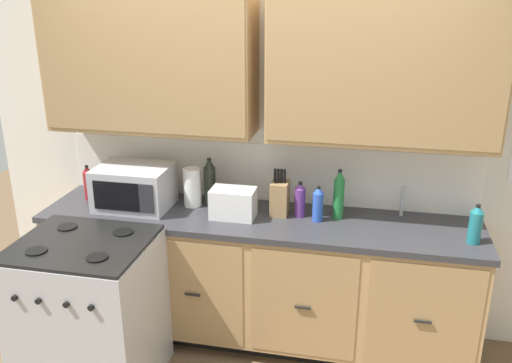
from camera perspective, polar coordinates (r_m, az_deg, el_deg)
The scene contains 15 objects.
ground_plane at distance 3.73m, azimuth -0.88°, elevation -18.46°, with size 8.00×8.00×0.00m, color brown.
wall_unit at distance 3.47m, azimuth 0.87°, elevation 8.66°, with size 3.99×0.40×2.40m.
counter_run at distance 3.70m, azimuth 0.17°, elevation -9.97°, with size 2.82×0.64×0.91m.
stove_range at distance 3.48m, azimuth -16.95°, elevation -13.03°, with size 0.76×0.68×0.95m.
microwave at distance 3.70m, azimuth -12.63°, elevation -0.57°, with size 0.48×0.37×0.28m.
toaster at distance 3.47m, azimuth -2.39°, elevation -2.26°, with size 0.28×0.18×0.19m.
knife_block at distance 3.50m, azimuth 2.49°, elevation -1.68°, with size 0.11×0.14×0.31m.
sink_faucet at distance 3.61m, azimuth 15.03°, elevation -1.99°, with size 0.02×0.02×0.20m, color #B2B5BA.
paper_towel_roll at distance 3.66m, azimuth -6.67°, elevation -0.60°, with size 0.12×0.12×0.26m, color white.
bottle_violet at distance 3.48m, azimuth 4.61°, elevation -1.89°, with size 0.07×0.07×0.23m.
bottle_blue at distance 3.43m, azimuth 6.48°, elevation -2.34°, with size 0.07×0.07×0.23m.
bottle_red at distance 3.92m, azimuth -17.10°, elevation -0.13°, with size 0.06×0.06×0.25m.
bottle_teal at distance 3.36m, azimuth 21.94°, elevation -4.17°, with size 0.08×0.08×0.24m.
bottle_green at distance 3.47m, azimuth 8.64°, elevation -1.38°, with size 0.07×0.07×0.32m.
bottle_dark at distance 3.65m, azimuth -4.84°, elevation -0.09°, with size 0.08×0.08×0.33m.
Camera 1 is at (0.66, -2.85, 2.31)m, focal length 38.32 mm.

